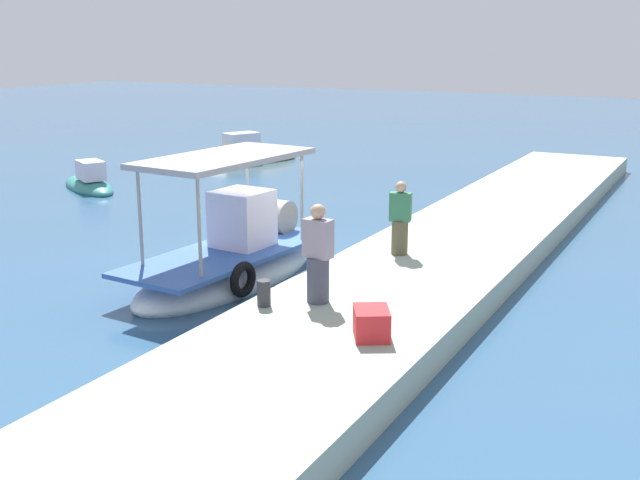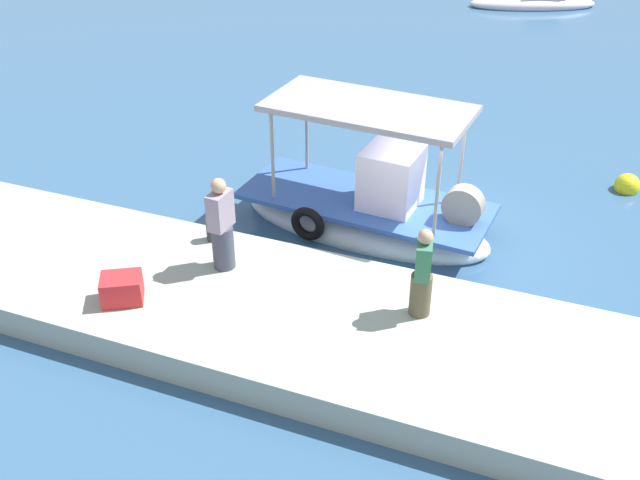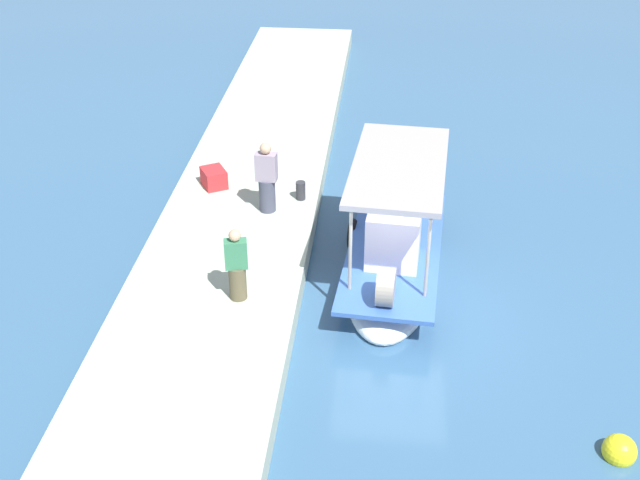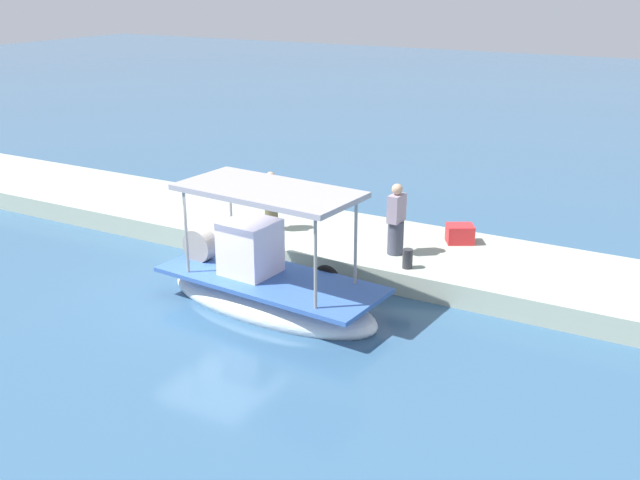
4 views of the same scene
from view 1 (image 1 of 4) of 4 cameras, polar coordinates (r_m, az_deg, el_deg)
ground_plane at (r=18.33m, az=-4.23°, el=-1.85°), size 120.00×120.00×0.00m
dock_quay at (r=16.59m, az=7.10°, el=-2.67°), size 36.00×3.70×0.56m
main_fishing_boat at (r=17.05m, az=-6.53°, el=-1.47°), size 5.58×2.43×3.13m
fisherman_near_bollard at (r=17.03m, az=5.85°, el=1.35°), size 0.42×0.50×1.61m
fisherman_by_crate at (r=13.81m, az=-0.15°, el=-1.34°), size 0.42×0.52×1.79m
mooring_bollard at (r=13.81m, az=-4.11°, el=-3.88°), size 0.24×0.24×0.47m
cargo_crate at (r=12.38m, az=3.77°, el=-6.06°), size 0.85×0.80×0.47m
marker_buoy at (r=23.33m, az=-7.36°, el=1.92°), size 0.58×0.58×0.58m
moored_boat_mid at (r=33.68m, az=-5.14°, el=6.07°), size 4.84×3.15×1.54m
moored_boat_far at (r=28.73m, az=-16.44°, el=3.91°), size 2.91×3.85×1.29m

